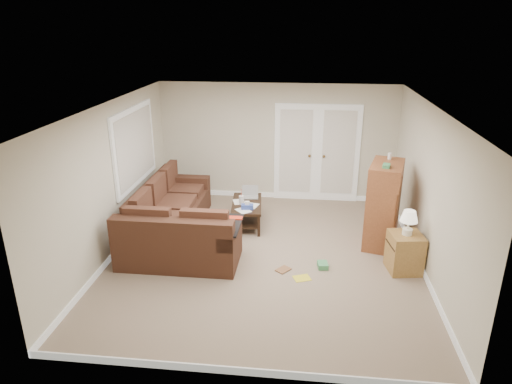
# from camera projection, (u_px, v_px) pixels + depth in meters

# --- Properties ---
(floor) EXTENTS (5.50, 5.50, 0.00)m
(floor) POSITION_uv_depth(u_px,v_px,m) (265.00, 256.00, 7.60)
(floor) COLOR gray
(floor) RESTS_ON ground
(ceiling) EXTENTS (5.00, 5.50, 0.02)m
(ceiling) POSITION_uv_depth(u_px,v_px,m) (266.00, 106.00, 6.72)
(ceiling) COLOR white
(ceiling) RESTS_ON wall_back
(wall_left) EXTENTS (0.02, 5.50, 2.50)m
(wall_left) POSITION_uv_depth(u_px,v_px,m) (113.00, 180.00, 7.42)
(wall_left) COLOR beige
(wall_left) RESTS_ON floor
(wall_right) EXTENTS (0.02, 5.50, 2.50)m
(wall_right) POSITION_uv_depth(u_px,v_px,m) (429.00, 192.00, 6.90)
(wall_right) COLOR beige
(wall_right) RESTS_ON floor
(wall_back) EXTENTS (5.00, 0.02, 2.50)m
(wall_back) POSITION_uv_depth(u_px,v_px,m) (277.00, 142.00, 9.72)
(wall_back) COLOR beige
(wall_back) RESTS_ON floor
(wall_front) EXTENTS (5.00, 0.02, 2.50)m
(wall_front) POSITION_uv_depth(u_px,v_px,m) (240.00, 277.00, 4.60)
(wall_front) COLOR beige
(wall_front) RESTS_ON floor
(baseboards) EXTENTS (5.00, 5.50, 0.10)m
(baseboards) POSITION_uv_depth(u_px,v_px,m) (265.00, 254.00, 7.58)
(baseboards) COLOR silver
(baseboards) RESTS_ON floor
(french_doors) EXTENTS (1.80, 0.05, 2.13)m
(french_doors) POSITION_uv_depth(u_px,v_px,m) (317.00, 154.00, 9.68)
(french_doors) COLOR silver
(french_doors) RESTS_ON floor
(window_left) EXTENTS (0.05, 1.92, 1.42)m
(window_left) POSITION_uv_depth(u_px,v_px,m) (135.00, 147.00, 8.24)
(window_left) COLOR silver
(window_left) RESTS_ON wall_left
(sectional_sofa) EXTENTS (1.95, 2.91, 0.90)m
(sectional_sofa) POSITION_uv_depth(u_px,v_px,m) (174.00, 224.00, 7.98)
(sectional_sofa) COLOR #44271A
(sectional_sofa) RESTS_ON floor
(coffee_table) EXTENTS (0.65, 1.14, 0.75)m
(coffee_table) POSITION_uv_depth(u_px,v_px,m) (247.00, 212.00, 8.72)
(coffee_table) COLOR black
(coffee_table) RESTS_ON floor
(tv_armoire) EXTENTS (0.72, 1.01, 1.58)m
(tv_armoire) POSITION_uv_depth(u_px,v_px,m) (383.00, 204.00, 7.80)
(tv_armoire) COLOR brown
(tv_armoire) RESTS_ON floor
(side_cabinet) EXTENTS (0.54, 0.54, 1.01)m
(side_cabinet) POSITION_uv_depth(u_px,v_px,m) (405.00, 249.00, 7.05)
(side_cabinet) COLOR #A0753A
(side_cabinet) RESTS_ON floor
(space_heater) EXTENTS (0.14, 0.13, 0.31)m
(space_heater) POSITION_uv_depth(u_px,v_px,m) (379.00, 200.00, 9.60)
(space_heater) COLOR white
(space_heater) RESTS_ON floor
(floor_magazine) EXTENTS (0.31, 0.28, 0.01)m
(floor_magazine) POSITION_uv_depth(u_px,v_px,m) (302.00, 278.00, 6.95)
(floor_magazine) COLOR yellow
(floor_magazine) RESTS_ON floor
(floor_greenbox) EXTENTS (0.18, 0.23, 0.08)m
(floor_greenbox) POSITION_uv_depth(u_px,v_px,m) (323.00, 265.00, 7.24)
(floor_greenbox) COLOR #418F57
(floor_greenbox) RESTS_ON floor
(floor_book) EXTENTS (0.27, 0.28, 0.02)m
(floor_book) POSITION_uv_depth(u_px,v_px,m) (279.00, 268.00, 7.23)
(floor_book) COLOR brown
(floor_book) RESTS_ON floor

